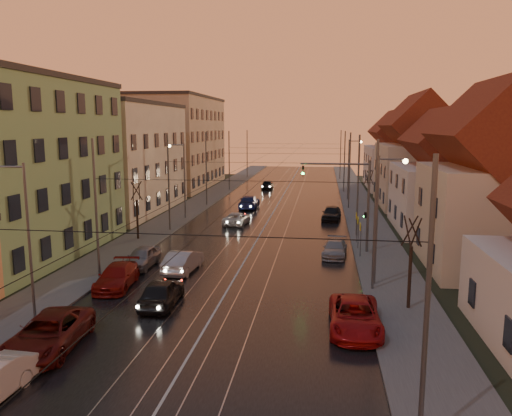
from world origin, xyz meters
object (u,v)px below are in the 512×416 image
at_px(driving_car_0, 162,292).
at_px(parked_left_1, 48,333).
at_px(street_lamp_0, 22,226).
at_px(driving_car_4, 268,185).
at_px(parked_right_0, 355,316).
at_px(driving_car_3, 249,202).
at_px(driving_car_1, 183,261).
at_px(traffic_light_mast, 355,194).
at_px(parked_right_1, 335,248).
at_px(parked_left_3, 142,257).
at_px(parked_left_2, 117,276).
at_px(street_lamp_1, 382,208).
at_px(street_lamp_2, 181,173).
at_px(street_lamp_3, 351,163).
at_px(parked_right_2, 331,213).
at_px(driving_car_2, 237,219).

bearing_deg(driving_car_0, parked_left_1, 59.51).
height_order(street_lamp_0, driving_car_4, street_lamp_0).
bearing_deg(parked_right_0, street_lamp_0, -176.86).
bearing_deg(driving_car_3, driving_car_1, 86.86).
bearing_deg(traffic_light_mast, parked_right_1, -140.04).
bearing_deg(street_lamp_0, parked_left_3, 77.39).
height_order(driving_car_4, parked_left_2, driving_car_4).
bearing_deg(driving_car_4, parked_left_3, 83.52).
bearing_deg(parked_right_1, parked_right_0, -81.80).
bearing_deg(street_lamp_1, parked_left_1, -144.30).
height_order(parked_left_2, parked_left_3, parked_left_3).
bearing_deg(street_lamp_2, driving_car_4, 76.87).
xyz_separation_m(street_lamp_3, driving_car_4, (-12.09, 10.23, -4.16)).
bearing_deg(driving_car_4, street_lamp_3, 138.31).
relative_size(driving_car_4, parked_left_3, 1.02).
bearing_deg(traffic_light_mast, driving_car_1, -150.39).
height_order(parked_left_1, parked_right_1, parked_left_1).
height_order(driving_car_4, parked_right_0, parked_right_0).
height_order(driving_car_3, parked_left_2, driving_car_3).
bearing_deg(driving_car_3, driving_car_0, 88.14).
xyz_separation_m(driving_car_0, parked_right_2, (9.61, 26.51, -0.01)).
bearing_deg(parked_left_3, parked_right_0, -32.00).
bearing_deg(parked_right_0, parked_right_2, 91.42).
relative_size(driving_car_0, driving_car_2, 0.99).
distance_m(street_lamp_1, driving_car_3, 30.68).
xyz_separation_m(parked_left_1, parked_left_2, (-0.53, 8.62, -0.07)).
distance_m(driving_car_2, parked_left_3, 16.25).
height_order(street_lamp_1, street_lamp_3, same).
xyz_separation_m(parked_right_1, parked_right_2, (-0.04, 14.72, 0.14)).
height_order(street_lamp_3, driving_car_0, street_lamp_3).
bearing_deg(parked_right_1, street_lamp_2, 145.24).
height_order(driving_car_3, parked_left_3, driving_car_3).
relative_size(street_lamp_1, parked_right_0, 1.53).
height_order(street_lamp_1, parked_left_1, street_lamp_1).
distance_m(street_lamp_0, parked_left_2, 7.35).
bearing_deg(street_lamp_3, driving_car_4, 139.78).
height_order(street_lamp_2, traffic_light_mast, street_lamp_2).
xyz_separation_m(street_lamp_0, driving_car_4, (6.12, 54.23, -4.16)).
relative_size(driving_car_0, parked_right_0, 0.85).
height_order(driving_car_4, parked_right_2, parked_right_2).
height_order(street_lamp_2, parked_left_1, street_lamp_2).
bearing_deg(parked_right_2, parked_right_1, -83.29).
bearing_deg(driving_car_2, parked_left_2, 83.19).
xyz_separation_m(traffic_light_mast, parked_right_0, (-0.80, -15.10, -3.87)).
relative_size(street_lamp_0, street_lamp_3, 1.00).
xyz_separation_m(street_lamp_0, driving_car_1, (5.39, 9.35, -4.14)).
xyz_separation_m(driving_car_1, parked_right_1, (10.24, 5.43, -0.14)).
bearing_deg(street_lamp_0, driving_car_3, 80.55).
relative_size(street_lamp_3, parked_left_1, 1.47).
bearing_deg(street_lamp_2, street_lamp_1, -47.68).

